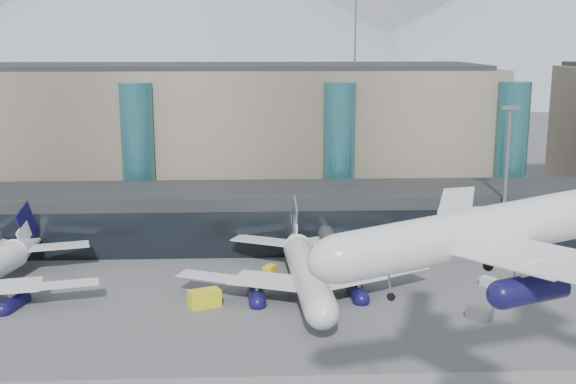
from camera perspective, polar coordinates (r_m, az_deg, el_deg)
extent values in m
cube|color=black|center=(130.66, 2.61, -1.87)|extent=(170.00, 18.00, 10.00)
cube|color=black|center=(122.34, 2.98, -3.33)|extent=(170.00, 0.40, 8.00)
cylinder|color=slate|center=(120.27, 3.07, -3.50)|extent=(2.80, 14.00, 2.80)
cube|color=slate|center=(121.11, 3.06, -4.87)|extent=(1.20, 1.20, 2.40)
cube|color=gray|center=(160.30, -7.35, 4.28)|extent=(130.00, 30.00, 30.00)
cube|color=black|center=(158.96, -7.50, 9.83)|extent=(123.50, 28.00, 1.00)
cylinder|color=#296972|center=(145.94, -11.77, 2.97)|extent=(6.40, 6.40, 28.00)
cylinder|color=#296972|center=(145.00, 4.06, 3.13)|extent=(6.40, 6.40, 28.00)
cylinder|color=#296972|center=(153.00, 17.21, 3.09)|extent=(6.40, 6.40, 28.00)
cylinder|color=slate|center=(159.75, 5.35, 12.58)|extent=(0.40, 0.40, 16.00)
cone|color=gray|center=(451.27, -8.98, 14.29)|extent=(400.00, 400.00, 110.00)
cone|color=gray|center=(480.03, 18.84, 12.18)|extent=(340.00, 340.00, 85.00)
cylinder|color=slate|center=(125.79, 16.80, 0.57)|extent=(0.70, 0.70, 25.00)
cube|color=slate|center=(123.99, 17.16, 6.38)|extent=(3.00, 1.20, 0.60)
cylinder|color=silver|center=(64.48, 17.10, -1.49)|extent=(25.88, 7.54, 4.23)
ellipsoid|color=silver|center=(59.80, 6.13, -2.05)|extent=(6.43, 4.97, 4.23)
cylinder|color=#100E3F|center=(59.55, 20.27, -5.67)|extent=(5.37, 2.98, 2.33)
cube|color=silver|center=(73.39, 15.13, -0.32)|extent=(11.39, 19.27, 0.21)
cylinder|color=#100E3F|center=(71.35, 14.71, -2.43)|extent=(5.37, 2.98, 2.33)
cylinder|color=slate|center=(61.68, 9.50, -4.37)|extent=(0.17, 0.17, 3.39)
cylinder|color=black|center=(62.11, 9.46, -5.68)|extent=(0.78, 0.36, 0.75)
cylinder|color=black|center=(63.93, 18.78, -5.65)|extent=(1.01, 0.50, 0.97)
cylinder|color=black|center=(68.21, 16.74, -4.42)|extent=(1.01, 0.50, 0.97)
cone|color=silver|center=(125.31, -19.41, -3.15)|extent=(5.89, 8.25, 4.34)
cube|color=silver|center=(108.61, -18.94, -5.93)|extent=(19.61, 10.14, 0.22)
cylinder|color=#100E3F|center=(109.16, -20.28, -7.16)|extent=(3.49, 5.63, 2.38)
cube|color=silver|center=(122.78, -17.29, -3.21)|extent=(10.36, 6.15, 0.17)
cube|color=silver|center=(127.90, -21.46, -2.90)|extent=(9.79, 9.18, 0.17)
cube|color=#100E3F|center=(124.80, -19.44, -1.57)|extent=(1.69, 6.37, 7.63)
cube|color=silver|center=(124.15, -19.65, -2.27)|extent=(1.26, 4.29, 4.17)
cylinder|color=silver|center=(104.40, 1.43, -5.50)|extent=(5.86, 27.00, 4.44)
ellipsoid|color=silver|center=(91.83, 2.45, -8.01)|extent=(4.77, 6.45, 4.44)
cone|color=silver|center=(120.78, 0.43, -2.94)|extent=(4.84, 7.88, 4.44)
cube|color=silver|center=(107.96, 6.37, -5.38)|extent=(19.96, 14.75, 0.22)
cylinder|color=#100E3F|center=(106.80, 5.30, -6.83)|extent=(2.72, 5.48, 2.44)
cube|color=silver|center=(121.38, 2.95, -2.77)|extent=(10.51, 8.42, 0.18)
cube|color=silver|center=(105.76, -3.88, -5.71)|extent=(20.19, 13.20, 0.22)
cylinder|color=#100E3F|center=(105.11, -2.58, -7.11)|extent=(2.72, 5.48, 2.44)
cube|color=silver|center=(120.29, -2.11, -2.90)|extent=(10.64, 7.67, 0.18)
cube|color=slate|center=(120.28, 0.42, -1.26)|extent=(0.62, 6.64, 7.82)
cube|color=silver|center=(119.48, 0.47, -2.01)|extent=(0.55, 4.45, 4.27)
cylinder|color=slate|center=(96.57, 2.10, -8.81)|extent=(0.18, 0.18, 3.55)
cylinder|color=black|center=(97.13, 2.10, -9.66)|extent=(0.32, 0.80, 0.79)
cylinder|color=black|center=(107.24, 2.77, -7.53)|extent=(0.45, 1.03, 1.01)
cylinder|color=black|center=(106.63, -0.09, -7.63)|extent=(0.45, 1.03, 1.01)
cube|color=yellow|center=(114.36, -1.45, -6.16)|extent=(2.33, 2.77, 1.37)
cube|color=#505055|center=(99.86, 14.91, -9.22)|extent=(3.52, 3.37, 1.78)
cube|color=silver|center=(112.95, 15.56, -6.86)|extent=(2.43, 2.67, 1.35)
cube|color=yellow|center=(101.48, -6.63, -8.35)|extent=(4.88, 3.78, 2.40)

